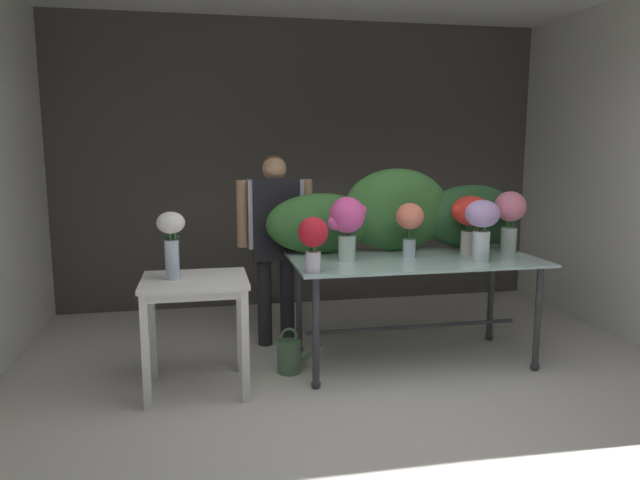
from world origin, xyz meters
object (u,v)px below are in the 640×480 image
(side_table_white, at_px, (195,294))
(vase_scarlet_peonies, at_px, (470,217))
(vase_white_roses_tall, at_px, (171,239))
(vase_fuchsia_dahlias, at_px, (347,221))
(display_table_glass, at_px, (414,274))
(vase_coral_hydrangea, at_px, (409,222))
(vase_lilac_freesia, at_px, (482,223))
(watering_can, at_px, (290,356))
(vase_crimson_lilies, at_px, (313,238))
(vase_rosy_tulips, at_px, (510,214))
(florist, at_px, (275,229))

(side_table_white, height_order, vase_scarlet_peonies, vase_scarlet_peonies)
(vase_white_roses_tall, bearing_deg, vase_fuchsia_dahlias, 9.95)
(display_table_glass, height_order, vase_coral_hydrangea, vase_coral_hydrangea)
(vase_lilac_freesia, height_order, vase_coral_hydrangea, vase_lilac_freesia)
(side_table_white, relative_size, watering_can, 2.25)
(vase_coral_hydrangea, relative_size, vase_crimson_lilies, 1.10)
(vase_coral_hydrangea, relative_size, vase_rosy_tulips, 0.85)
(watering_can, bearing_deg, vase_white_roses_tall, -167.57)
(vase_scarlet_peonies, bearing_deg, watering_can, -176.48)
(florist, xyz_separation_m, vase_coral_hydrangea, (0.97, -0.57, 0.11))
(side_table_white, bearing_deg, vase_lilac_freesia, -0.43)
(vase_crimson_lilies, bearing_deg, watering_can, 109.57)
(vase_lilac_freesia, bearing_deg, watering_can, 172.09)
(display_table_glass, xyz_separation_m, vase_fuchsia_dahlias, (-0.54, 0.01, 0.42))
(vase_rosy_tulips, height_order, watering_can, vase_rosy_tulips)
(vase_lilac_freesia, distance_m, vase_coral_hydrangea, 0.54)
(vase_rosy_tulips, height_order, vase_white_roses_tall, vase_rosy_tulips)
(side_table_white, distance_m, vase_coral_hydrangea, 1.69)
(vase_rosy_tulips, relative_size, watering_can, 1.40)
(vase_scarlet_peonies, distance_m, vase_rosy_tulips, 0.35)
(vase_crimson_lilies, bearing_deg, florist, 97.95)
(side_table_white, bearing_deg, vase_white_roses_tall, 179.85)
(display_table_glass, relative_size, vase_white_roses_tall, 4.14)
(vase_lilac_freesia, bearing_deg, side_table_white, 179.57)
(vase_lilac_freesia, xyz_separation_m, watering_can, (-1.41, 0.20, -0.99))
(display_table_glass, distance_m, vase_lilac_freesia, 0.64)
(side_table_white, height_order, vase_white_roses_tall, vase_white_roses_tall)
(display_table_glass, relative_size, vase_rosy_tulips, 3.82)
(vase_white_roses_tall, bearing_deg, vase_lilac_freesia, -0.41)
(side_table_white, xyz_separation_m, vase_coral_hydrangea, (1.62, 0.26, 0.42))
(display_table_glass, xyz_separation_m, vase_scarlet_peonies, (0.47, 0.06, 0.42))
(vase_crimson_lilies, bearing_deg, vase_white_roses_tall, 170.87)
(vase_coral_hydrangea, height_order, vase_rosy_tulips, vase_rosy_tulips)
(vase_scarlet_peonies, bearing_deg, florist, 159.14)
(vase_white_roses_tall, bearing_deg, display_table_glass, 6.63)
(vase_crimson_lilies, height_order, vase_white_roses_tall, vase_white_roses_tall)
(vase_coral_hydrangea, height_order, vase_crimson_lilies, vase_coral_hydrangea)
(vase_rosy_tulips, bearing_deg, vase_coral_hydrangea, -177.83)
(vase_scarlet_peonies, bearing_deg, vase_coral_hydrangea, -178.83)
(florist, relative_size, vase_rosy_tulips, 3.24)
(vase_crimson_lilies, height_order, vase_fuchsia_dahlias, vase_fuchsia_dahlias)
(vase_coral_hydrangea, bearing_deg, florist, 149.42)
(vase_scarlet_peonies, height_order, watering_can, vase_scarlet_peonies)
(vase_fuchsia_dahlias, bearing_deg, display_table_glass, -1.29)
(vase_coral_hydrangea, xyz_separation_m, vase_rosy_tulips, (0.86, 0.03, 0.03))
(florist, xyz_separation_m, vase_crimson_lilies, (0.14, -0.98, 0.07))
(vase_lilac_freesia, distance_m, vase_fuchsia_dahlias, 1.00)
(display_table_glass, distance_m, side_table_white, 1.67)
(florist, bearing_deg, vase_rosy_tulips, -16.46)
(vase_lilac_freesia, relative_size, vase_fuchsia_dahlias, 0.96)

